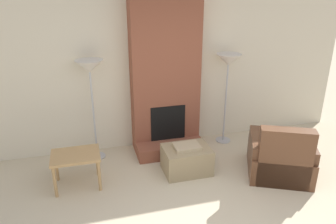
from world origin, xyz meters
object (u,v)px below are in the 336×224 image
(armchair, at_px, (280,159))
(side_table, at_px, (76,159))
(ottoman, at_px, (187,159))
(floor_lamp_right, at_px, (228,64))
(floor_lamp_left, at_px, (90,71))

(armchair, distance_m, side_table, 2.99)
(ottoman, height_order, armchair, armchair)
(ottoman, xyz_separation_m, armchair, (1.32, -0.46, 0.06))
(floor_lamp_right, bearing_deg, armchair, -75.22)
(floor_lamp_left, bearing_deg, floor_lamp_right, -0.00)
(ottoman, relative_size, floor_lamp_right, 0.44)
(floor_lamp_left, bearing_deg, armchair, -26.05)
(armchair, relative_size, side_table, 1.83)
(ottoman, bearing_deg, floor_lamp_left, 147.83)
(armchair, bearing_deg, ottoman, 6.14)
(ottoman, bearing_deg, floor_lamp_right, 39.88)
(ottoman, xyz_separation_m, floor_lamp_right, (0.98, 0.82, 1.23))
(side_table, distance_m, floor_lamp_right, 2.89)
(armchair, xyz_separation_m, floor_lamp_left, (-2.62, 1.28, 1.20))
(side_table, bearing_deg, floor_lamp_right, 16.44)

